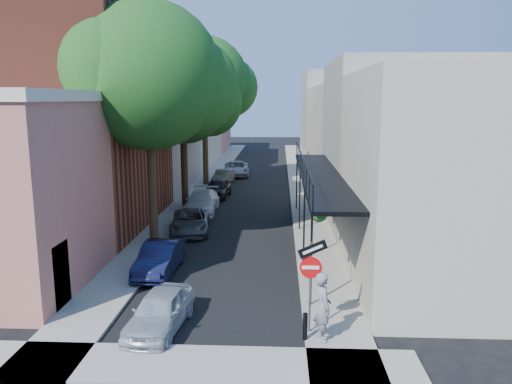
# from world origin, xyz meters

# --- Properties ---
(ground) EXTENTS (160.00, 160.00, 0.00)m
(ground) POSITION_xyz_m (0.00, 0.00, 0.00)
(ground) COLOR black
(ground) RESTS_ON ground
(road_surface) EXTENTS (6.00, 64.00, 0.01)m
(road_surface) POSITION_xyz_m (0.00, 30.00, 0.01)
(road_surface) COLOR black
(road_surface) RESTS_ON ground
(sidewalk_left) EXTENTS (2.00, 64.00, 0.12)m
(sidewalk_left) POSITION_xyz_m (-4.00, 30.00, 0.06)
(sidewalk_left) COLOR gray
(sidewalk_left) RESTS_ON ground
(sidewalk_right) EXTENTS (2.00, 64.00, 0.12)m
(sidewalk_right) POSITION_xyz_m (4.00, 30.00, 0.06)
(sidewalk_right) COLOR gray
(sidewalk_right) RESTS_ON ground
(sidewalk_cross) EXTENTS (12.00, 2.00, 0.12)m
(sidewalk_cross) POSITION_xyz_m (0.00, -1.00, 0.06)
(sidewalk_cross) COLOR gray
(sidewalk_cross) RESTS_ON ground
(buildings_left) EXTENTS (10.10, 59.10, 12.00)m
(buildings_left) POSITION_xyz_m (-9.30, 28.76, 4.94)
(buildings_left) COLOR #C27363
(buildings_left) RESTS_ON ground
(buildings_right) EXTENTS (9.80, 55.00, 10.00)m
(buildings_right) POSITION_xyz_m (8.99, 29.49, 4.42)
(buildings_right) COLOR #B4AA94
(buildings_right) RESTS_ON ground
(sign_post) EXTENTS (0.89, 0.17, 2.99)m
(sign_post) POSITION_xyz_m (3.16, 0.97, 2.04)
(sign_post) COLOR #595B60
(sign_post) RESTS_ON ground
(bollard) EXTENTS (0.14, 0.14, 0.80)m
(bollard) POSITION_xyz_m (3.00, 0.50, 0.52)
(bollard) COLOR black
(bollard) RESTS_ON sidewalk_right
(oak_near) EXTENTS (7.48, 6.80, 11.42)m
(oak_near) POSITION_xyz_m (-3.37, 10.26, 7.88)
(oak_near) COLOR #322214
(oak_near) RESTS_ON ground
(oak_mid) EXTENTS (6.60, 6.00, 10.20)m
(oak_mid) POSITION_xyz_m (-3.42, 18.23, 7.06)
(oak_mid) COLOR #322214
(oak_mid) RESTS_ON ground
(oak_far) EXTENTS (7.70, 7.00, 11.90)m
(oak_far) POSITION_xyz_m (-3.35, 27.27, 8.26)
(oak_far) COLOR #322214
(oak_far) RESTS_ON ground
(parked_car_a) EXTENTS (1.80, 3.68, 1.21)m
(parked_car_a) POSITION_xyz_m (-1.40, 1.16, 0.60)
(parked_car_a) COLOR #ACB6BF
(parked_car_a) RESTS_ON ground
(parked_car_b) EXTENTS (1.45, 3.90, 1.27)m
(parked_car_b) POSITION_xyz_m (-2.60, 6.14, 0.64)
(parked_car_b) COLOR #121639
(parked_car_b) RESTS_ON ground
(parked_car_c) EXTENTS (2.47, 4.47, 1.18)m
(parked_car_c) POSITION_xyz_m (-2.48, 12.43, 0.59)
(parked_car_c) COLOR #4E4F54
(parked_car_c) RESTS_ON ground
(parked_car_d) EXTENTS (1.95, 4.67, 1.35)m
(parked_car_d) POSITION_xyz_m (-2.60, 17.19, 0.67)
(parked_car_d) COLOR silver
(parked_car_d) RESTS_ON ground
(parked_car_e) EXTENTS (1.85, 4.12, 1.38)m
(parked_car_e) POSITION_xyz_m (-2.23, 21.98, 0.69)
(parked_car_e) COLOR black
(parked_car_e) RESTS_ON ground
(parked_car_f) EXTENTS (1.67, 3.69, 1.18)m
(parked_car_f) POSITION_xyz_m (-2.46, 27.90, 0.59)
(parked_car_f) COLOR #656155
(parked_car_f) RESTS_ON ground
(parked_car_g) EXTENTS (2.65, 4.97, 1.33)m
(parked_car_g) POSITION_xyz_m (-1.77, 32.38, 0.67)
(parked_car_g) COLOR gray
(parked_car_g) RESTS_ON ground
(pedestrian) EXTENTS (0.65, 0.84, 2.03)m
(pedestrian) POSITION_xyz_m (3.49, 0.50, 1.14)
(pedestrian) COLOR gray
(pedestrian) RESTS_ON sidewalk_right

